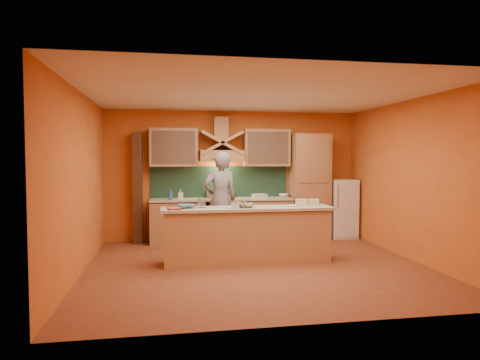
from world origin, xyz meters
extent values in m
cube|color=brown|center=(0.00, 0.00, 0.00)|extent=(5.50, 5.00, 0.01)
cube|color=white|center=(0.00, 0.00, 2.80)|extent=(5.50, 5.00, 0.01)
cube|color=orange|center=(0.00, 2.50, 1.40)|extent=(5.50, 0.02, 2.80)
cube|color=orange|center=(0.00, -2.50, 1.40)|extent=(5.50, 0.02, 2.80)
cube|color=orange|center=(-2.75, 0.00, 1.40)|extent=(0.02, 5.00, 2.80)
cube|color=orange|center=(2.75, 0.00, 1.40)|extent=(0.02, 5.00, 2.80)
cube|color=#B17951|center=(-1.25, 2.20, 0.43)|extent=(1.10, 0.60, 0.86)
cube|color=#B17951|center=(0.65, 2.20, 0.43)|extent=(1.10, 0.60, 0.86)
cube|color=beige|center=(-0.30, 2.20, 0.90)|extent=(3.00, 0.62, 0.04)
cube|color=black|center=(-0.30, 2.20, 0.45)|extent=(0.60, 0.58, 0.90)
cube|color=#173428|center=(-0.30, 2.48, 1.25)|extent=(3.00, 0.03, 0.70)
cube|color=#B17951|center=(-0.30, 2.25, 1.82)|extent=(0.92, 0.50, 0.24)
cube|color=#B17951|center=(-0.30, 2.35, 2.40)|extent=(0.30, 0.30, 0.50)
cube|color=#B17951|center=(-1.30, 2.33, 2.00)|extent=(1.00, 0.35, 0.80)
cube|color=#B17951|center=(0.70, 2.33, 2.00)|extent=(1.00, 0.35, 0.80)
cube|color=#B17951|center=(1.65, 2.20, 1.15)|extent=(0.80, 0.60, 2.30)
cube|color=white|center=(2.40, 2.20, 0.65)|extent=(0.58, 0.60, 1.30)
cube|color=#472816|center=(-2.05, 2.35, 1.15)|extent=(0.20, 0.30, 2.30)
cube|color=tan|center=(-0.10, 0.30, 0.44)|extent=(2.80, 0.55, 0.88)
cube|color=beige|center=(-0.10, 0.30, 0.92)|extent=(2.90, 0.62, 0.05)
imported|color=gray|center=(-0.41, 1.57, 0.95)|extent=(0.77, 0.59, 1.90)
cylinder|color=#B2B2B9|center=(-0.46, 2.23, 0.99)|extent=(0.30, 0.30, 0.17)
cylinder|color=silver|center=(-0.11, 2.24, 0.97)|extent=(0.24, 0.24, 0.14)
imported|color=white|center=(-1.17, 2.11, 1.02)|extent=(0.11, 0.11, 0.21)
imported|color=#355692|center=(-1.37, 2.08, 1.04)|extent=(0.09, 0.10, 0.24)
imported|color=white|center=(1.10, 2.34, 0.95)|extent=(0.28, 0.28, 0.07)
cube|color=silver|center=(0.49, 2.06, 0.97)|extent=(0.32, 0.29, 0.10)
imported|color=#A4433A|center=(-1.44, 0.21, 0.96)|extent=(0.26, 0.32, 0.03)
imported|color=#3A5F81|center=(-1.26, 0.39, 0.98)|extent=(0.32, 0.39, 0.03)
cylinder|color=white|center=(-0.87, 0.39, 1.02)|extent=(0.17, 0.17, 0.15)
cylinder|color=white|center=(-0.20, 0.18, 1.01)|extent=(0.12, 0.12, 0.13)
cube|color=white|center=(-0.33, 0.14, 1.00)|extent=(0.16, 0.16, 0.11)
imported|color=white|center=(-0.13, 0.25, 0.98)|extent=(0.33, 0.33, 0.07)
cube|color=beige|center=(0.73, 0.29, 0.95)|extent=(0.28, 0.23, 0.02)
cube|color=beige|center=(0.84, 0.27, 1.01)|extent=(0.22, 0.19, 0.12)
cube|color=beige|center=(1.10, 0.39, 1.00)|extent=(0.21, 0.18, 0.11)
camera|label=1|loc=(-1.44, -6.79, 1.79)|focal=32.00mm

